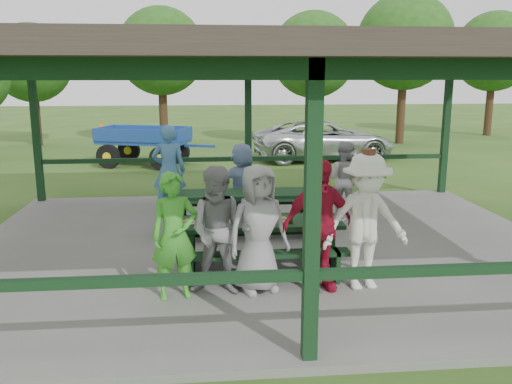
{
  "coord_description": "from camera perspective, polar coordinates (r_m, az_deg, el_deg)",
  "views": [
    {
      "loc": [
        -1.03,
        -8.81,
        2.95
      ],
      "look_at": [
        -0.21,
        -0.3,
        1.09
      ],
      "focal_mm": 38.0,
      "sensor_mm": 36.0,
      "label": 1
    }
  ],
  "objects": [
    {
      "name": "spectator_lblue",
      "position": [
        10.59,
        -1.5,
        1.01
      ],
      "size": [
        1.52,
        0.95,
        1.56
      ],
      "primitive_type": "imported",
      "rotation": [
        0.0,
        0.0,
        3.5
      ],
      "color": "#839DCA",
      "rests_on": "concrete_slab"
    },
    {
      "name": "table_setting",
      "position": [
        7.95,
        0.97,
        -2.81
      ],
      "size": [
        2.49,
        0.45,
        0.1
      ],
      "color": "white",
      "rests_on": "picnic_table_near"
    },
    {
      "name": "picnic_table_near",
      "position": [
        8.02,
        0.49,
        -5.01
      ],
      "size": [
        2.38,
        1.39,
        0.75
      ],
      "color": "black",
      "rests_on": "concrete_slab"
    },
    {
      "name": "concrete_slab",
      "position": [
        9.33,
        1.11,
        -5.83
      ],
      "size": [
        10.0,
        8.0,
        0.1
      ],
      "primitive_type": "cube",
      "color": "slate",
      "rests_on": "ground"
    },
    {
      "name": "contestant_green",
      "position": [
        7.02,
        -8.58,
        -4.59
      ],
      "size": [
        0.68,
        0.53,
        1.66
      ],
      "primitive_type": "imported",
      "rotation": [
        0.0,
        0.0,
        0.25
      ],
      "color": "green",
      "rests_on": "concrete_slab"
    },
    {
      "name": "farm_trailer",
      "position": [
        18.2,
        -11.69,
        4.84
      ],
      "size": [
        3.9,
        2.4,
        1.36
      ],
      "rotation": [
        0.0,
        0.0,
        -0.31
      ],
      "color": "navy",
      "rests_on": "ground"
    },
    {
      "name": "tree_left",
      "position": [
        23.78,
        -9.96,
        14.35
      ],
      "size": [
        3.67,
        3.67,
        5.74
      ],
      "color": "#312213",
      "rests_on": "ground"
    },
    {
      "name": "pickup_truck",
      "position": [
        19.27,
        7.19,
        5.44
      ],
      "size": [
        5.14,
        2.76,
        1.37
      ],
      "primitive_type": "imported",
      "rotation": [
        0.0,
        0.0,
        1.67
      ],
      "color": "silver",
      "rests_on": "ground"
    },
    {
      "name": "picnic_table_far",
      "position": [
        9.93,
        -1.11,
        -1.56
      ],
      "size": [
        2.63,
        1.39,
        0.75
      ],
      "color": "black",
      "rests_on": "concrete_slab"
    },
    {
      "name": "tree_right",
      "position": [
        24.43,
        15.4,
        14.99
      ],
      "size": [
        4.05,
        4.05,
        6.32
      ],
      "color": "#312213",
      "rests_on": "ground"
    },
    {
      "name": "contestant_grey_left",
      "position": [
        7.08,
        -3.81,
        -4.13
      ],
      "size": [
        0.94,
        0.8,
        1.71
      ],
      "primitive_type": "imported",
      "rotation": [
        0.0,
        0.0,
        -0.2
      ],
      "color": "gray",
      "rests_on": "concrete_slab"
    },
    {
      "name": "contestant_grey_mid",
      "position": [
        7.15,
        0.24,
        -3.89
      ],
      "size": [
        0.97,
        0.79,
        1.72
      ],
      "primitive_type": "imported",
      "rotation": [
        0.0,
        0.0,
        0.33
      ],
      "color": "gray",
      "rests_on": "concrete_slab"
    },
    {
      "name": "tree_far_left",
      "position": [
        24.63,
        -22.56,
        12.41
      ],
      "size": [
        3.22,
        3.22,
        5.03
      ],
      "color": "#312213",
      "rests_on": "ground"
    },
    {
      "name": "spectator_grey",
      "position": [
        11.14,
        9.12,
        1.38
      ],
      "size": [
        0.92,
        0.84,
        1.55
      ],
      "primitive_type": "imported",
      "rotation": [
        0.0,
        0.0,
        2.73
      ],
      "color": "#99999B",
      "rests_on": "concrete_slab"
    },
    {
      "name": "pavilion_structure",
      "position": [
        8.87,
        1.2,
        13.68
      ],
      "size": [
        10.6,
        8.6,
        3.24
      ],
      "color": "black",
      "rests_on": "concrete_slab"
    },
    {
      "name": "ground",
      "position": [
        9.35,
        1.11,
        -6.12
      ],
      "size": [
        90.0,
        90.0,
        0.0
      ],
      "primitive_type": "plane",
      "color": "#2C4E18",
      "rests_on": "ground"
    },
    {
      "name": "tree_far_right",
      "position": [
        29.12,
        23.78,
        13.35
      ],
      "size": [
        3.78,
        3.78,
        5.91
      ],
      "color": "#312213",
      "rests_on": "ground"
    },
    {
      "name": "spectator_blue",
      "position": [
        11.17,
        -9.15,
        2.25
      ],
      "size": [
        0.7,
        0.47,
        1.87
      ],
      "primitive_type": "imported",
      "rotation": [
        0.0,
        0.0,
        3.17
      ],
      "color": "teal",
      "rests_on": "concrete_slab"
    },
    {
      "name": "contestant_white_fedora",
      "position": [
        7.39,
        11.44,
        -3.06
      ],
      "size": [
        1.25,
        0.8,
        1.91
      ],
      "rotation": [
        0.0,
        0.0,
        0.09
      ],
      "color": "white",
      "rests_on": "concrete_slab"
    },
    {
      "name": "tree_mid",
      "position": [
        23.04,
        6.07,
        14.14
      ],
      "size": [
        3.52,
        3.52,
        5.5
      ],
      "color": "#312213",
      "rests_on": "ground"
    },
    {
      "name": "contestant_red",
      "position": [
        7.23,
        6.59,
        -3.53
      ],
      "size": [
        1.12,
        0.71,
        1.78
      ],
      "primitive_type": "imported",
      "rotation": [
        0.0,
        0.0,
        0.28
      ],
      "color": "#A2122B",
      "rests_on": "concrete_slab"
    }
  ]
}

